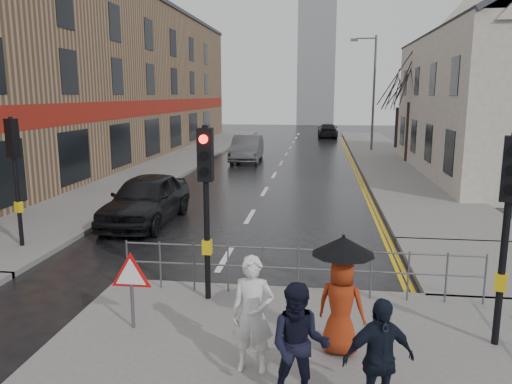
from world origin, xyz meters
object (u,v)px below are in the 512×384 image
(car_mid, at_px, (247,148))
(pedestrian_d, at_px, (378,360))
(pedestrian_a, at_px, (253,314))
(car_parked, at_px, (146,199))
(pedestrian_with_umbrella, at_px, (342,287))
(pedestrian_b, at_px, (299,346))

(car_mid, bearing_deg, pedestrian_d, -79.64)
(pedestrian_a, distance_m, pedestrian_d, 1.90)
(pedestrian_a, relative_size, car_parked, 0.37)
(pedestrian_with_umbrella, distance_m, car_mid, 23.78)
(car_parked, bearing_deg, pedestrian_a, -59.92)
(pedestrian_a, relative_size, car_mid, 0.35)
(pedestrian_a, distance_m, pedestrian_with_umbrella, 1.46)
(pedestrian_with_umbrella, height_order, car_parked, pedestrian_with_umbrella)
(pedestrian_d, height_order, car_mid, pedestrian_d)
(pedestrian_b, relative_size, pedestrian_with_umbrella, 0.88)
(pedestrian_a, distance_m, pedestrian_b, 1.03)
(pedestrian_with_umbrella, bearing_deg, car_parked, 127.03)
(pedestrian_a, relative_size, pedestrian_b, 1.05)
(car_mid, bearing_deg, pedestrian_b, -81.74)
(pedestrian_a, xyz_separation_m, car_parked, (-4.61, 8.48, -0.21))
(pedestrian_with_umbrella, xyz_separation_m, car_mid, (-4.90, 23.26, -0.41))
(pedestrian_b, bearing_deg, car_mid, 101.97)
(pedestrian_a, distance_m, car_mid, 24.20)
(car_mid, bearing_deg, pedestrian_a, -83.06)
(pedestrian_a, bearing_deg, pedestrian_d, -27.72)
(pedestrian_b, bearing_deg, pedestrian_d, -7.04)
(pedestrian_with_umbrella, bearing_deg, pedestrian_d, -76.18)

